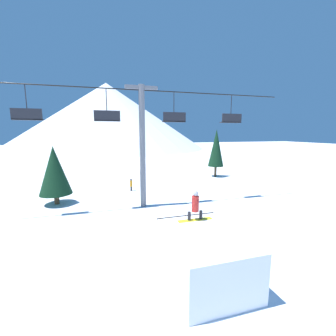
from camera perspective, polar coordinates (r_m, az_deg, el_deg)
name	(u,v)px	position (r m, az deg, el deg)	size (l,w,h in m)	color
ground_plane	(177,289)	(9.50, 2.32, -28.40)	(220.00, 220.00, 0.00)	white
mountain_ridge	(107,116)	(85.67, -15.18, 12.59)	(68.68, 68.68, 22.91)	silver
snow_ramp	(204,256)	(9.62, 9.09, -21.16)	(2.84, 3.99, 1.90)	white
snowboarder	(195,206)	(10.11, 6.94, -9.51)	(1.59, 0.32, 1.35)	yellow
chairlift	(142,135)	(17.16, -6.56, 8.45)	(23.55, 0.44, 9.21)	slate
pine_tree_near	(54,171)	(20.01, -26.88, -0.57)	(2.49, 2.49, 4.71)	#4C3823
pine_tree_far	(216,148)	(29.83, 12.13, 4.97)	(2.00, 2.00, 6.14)	#4C3823
distant_skier	(131,184)	(22.58, -9.34, -4.11)	(0.24, 0.24, 1.23)	black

